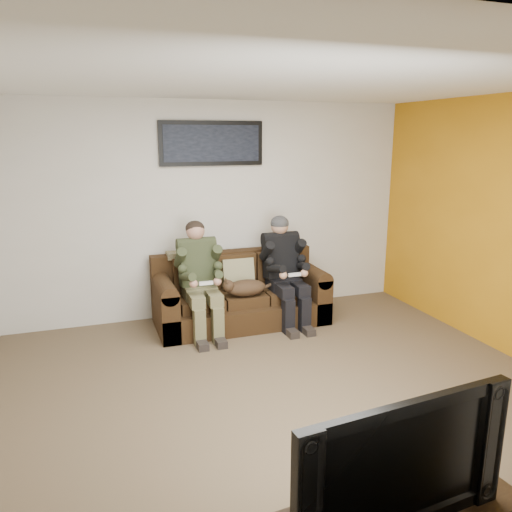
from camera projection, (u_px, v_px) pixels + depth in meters
name	position (u px, v px, depth m)	size (l,w,h in m)	color
floor	(282.00, 394.00, 4.33)	(5.00, 5.00, 0.00)	brown
ceiling	(286.00, 79.00, 3.72)	(5.00, 5.00, 0.00)	silver
wall_back	(214.00, 210.00, 6.09)	(5.00, 5.00, 0.00)	beige
wall_front	(499.00, 367.00, 1.96)	(5.00, 5.00, 0.00)	beige
sofa	(239.00, 296.00, 5.99)	(2.00, 0.86, 0.82)	#321F0F
throw_pillow	(238.00, 274.00, 5.96)	(0.38, 0.11, 0.36)	#978E62
throw_blanket	(184.00, 255.00, 5.91)	(0.41, 0.20, 0.07)	gray
person_left	(200.00, 273.00, 5.58)	(0.51, 0.87, 1.26)	#6B6643
person_right	(284.00, 265.00, 5.91)	(0.51, 0.86, 1.26)	black
cat	(245.00, 288.00, 5.69)	(0.66, 0.26, 0.24)	#4E341E
framed_poster	(212.00, 143.00, 5.87)	(1.25, 0.05, 0.52)	black
television	(389.00, 454.00, 2.27)	(1.12, 0.15, 0.64)	black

